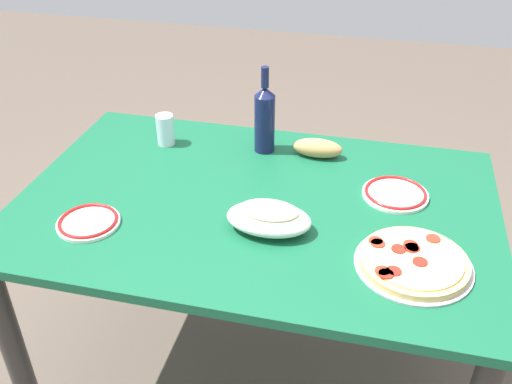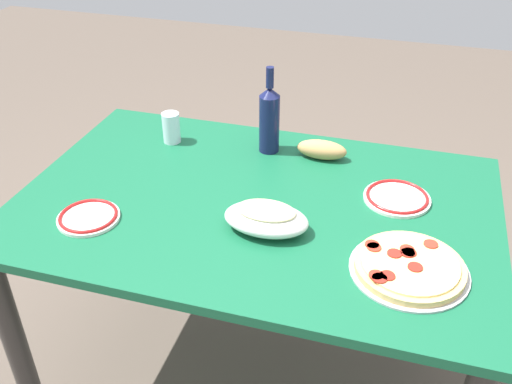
{
  "view_description": "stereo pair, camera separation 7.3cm",
  "coord_description": "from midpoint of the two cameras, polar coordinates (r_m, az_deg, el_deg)",
  "views": [
    {
      "loc": [
        -0.33,
        1.39,
        1.73
      ],
      "look_at": [
        0.0,
        0.0,
        0.79
      ],
      "focal_mm": 40.06,
      "sensor_mm": 36.0,
      "label": 1
    },
    {
      "loc": [
        -0.4,
        1.37,
        1.73
      ],
      "look_at": [
        0.0,
        0.0,
        0.79
      ],
      "focal_mm": 40.06,
      "sensor_mm": 36.0,
      "label": 2
    }
  ],
  "objects": [
    {
      "name": "wine_bottle",
      "position": [
        1.94,
        2.42,
        7.36
      ],
      "size": [
        0.07,
        0.07,
        0.3
      ],
      "color": "#141942",
      "rests_on": "dining_table"
    },
    {
      "name": "side_plate_far",
      "position": [
        1.79,
        15.04,
        -0.54
      ],
      "size": [
        0.2,
        0.2,
        0.02
      ],
      "color": "white",
      "rests_on": "dining_table"
    },
    {
      "name": "pepperoni_pizza",
      "position": [
        1.52,
        16.37,
        -7.2
      ],
      "size": [
        0.3,
        0.3,
        0.03
      ],
      "color": "#B7B7BC",
      "rests_on": "dining_table"
    },
    {
      "name": "side_plate_near",
      "position": [
        1.7,
        -15.23,
        -2.43
      ],
      "size": [
        0.18,
        0.18,
        0.02
      ],
      "color": "white",
      "rests_on": "dining_table"
    },
    {
      "name": "water_glass",
      "position": [
        2.04,
        -7.46,
        6.38
      ],
      "size": [
        0.06,
        0.06,
        0.11
      ],
      "primitive_type": "cylinder",
      "color": "silver",
      "rests_on": "dining_table"
    },
    {
      "name": "bread_loaf",
      "position": [
        1.95,
        7.65,
        4.21
      ],
      "size": [
        0.17,
        0.07,
        0.06
      ],
      "primitive_type": "ellipsoid",
      "color": "tan",
      "rests_on": "dining_table"
    },
    {
      "name": "ground_plane",
      "position": [
        2.24,
        0.97,
        -17.11
      ],
      "size": [
        8.0,
        8.0,
        0.0
      ],
      "primitive_type": "plane",
      "color": "brown",
      "rests_on": "ground"
    },
    {
      "name": "dining_table",
      "position": [
        1.79,
        1.16,
        -3.85
      ],
      "size": [
        1.44,
        0.94,
        0.76
      ],
      "color": "#145938",
      "rests_on": "ground"
    },
    {
      "name": "baked_pasta_dish",
      "position": [
        1.59,
        2.34,
        -2.58
      ],
      "size": [
        0.24,
        0.15,
        0.08
      ],
      "color": "white",
      "rests_on": "dining_table"
    }
  ]
}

